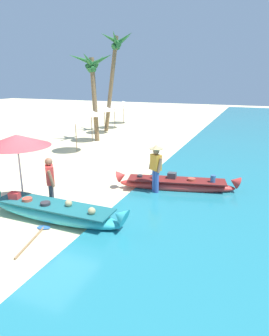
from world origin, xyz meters
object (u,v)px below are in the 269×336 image
person_vendor_hatted (156,166)px  palm_tree_leaning_seaward (92,72)px  boat_red_midground (176,184)px  person_tourist_customer (50,180)px  patio_umbrella_large (17,141)px  paddle (36,236)px  palm_tree_tall_inland (115,55)px  boat_cyan_foreground (54,211)px

person_vendor_hatted → palm_tree_leaning_seaward: (-6.43, 7.17, 3.13)m
boat_red_midground → palm_tree_leaning_seaward: palm_tree_leaning_seaward is taller
boat_red_midground → person_tourist_customer: 4.23m
patio_umbrella_large → paddle: bearing=-40.3°
person_tourist_customer → palm_tree_tall_inland: (-4.11, 12.93, 4.45)m
palm_tree_tall_inland → paddle: 16.18m
palm_tree_leaning_seaward → patio_umbrella_large: bearing=-72.6°
boat_red_midground → person_vendor_hatted: 1.12m
person_tourist_customer → palm_tree_tall_inland: size_ratio=0.23×
boat_cyan_foreground → patio_umbrella_large: bearing=163.4°
person_vendor_hatted → paddle: 4.32m
boat_red_midground → palm_tree_tall_inland: palm_tree_tall_inland is taller
boat_cyan_foreground → person_vendor_hatted: (1.97, 2.88, 0.73)m
person_tourist_customer → patio_umbrella_large: bearing=-165.1°
palm_tree_tall_inland → person_vendor_hatted: bearing=-58.2°
boat_red_midground → patio_umbrella_large: patio_umbrella_large is taller
person_vendor_hatted → patio_umbrella_large: patio_umbrella_large is taller
patio_umbrella_large → paddle: patio_umbrella_large is taller
person_tourist_customer → palm_tree_tall_inland: bearing=107.6°
palm_tree_tall_inland → boat_cyan_foreground: bearing=-71.0°
boat_cyan_foreground → palm_tree_leaning_seaward: (-4.46, 10.05, 3.86)m
boat_red_midground → boat_cyan_foreground: bearing=-126.0°
patio_umbrella_large → palm_tree_leaning_seaward: bearing=107.4°
boat_cyan_foreground → person_vendor_hatted: bearing=55.6°
person_vendor_hatted → palm_tree_leaning_seaward: 10.13m
boat_red_midground → patio_umbrella_large: (-3.98, -3.05, 1.80)m
paddle → palm_tree_tall_inland: bearing=108.3°
boat_cyan_foreground → patio_umbrella_large: (-1.45, 0.43, 1.77)m
palm_tree_leaning_seaward → paddle: palm_tree_leaning_seaward is taller
boat_red_midground → palm_tree_tall_inland: size_ratio=0.62×
person_tourist_customer → palm_tree_tall_inland: 14.28m
boat_cyan_foreground → person_vendor_hatted: size_ratio=2.57×
person_vendor_hatted → patio_umbrella_large: bearing=-144.4°
person_tourist_customer → paddle: 1.92m
palm_tree_tall_inland → palm_tree_leaning_seaward: size_ratio=1.31×
boat_red_midground → palm_tree_tall_inland: (-7.21, 10.12, 5.08)m
person_vendor_hatted → boat_cyan_foreground: bearing=-124.4°
boat_cyan_foreground → palm_tree_leaning_seaward: palm_tree_leaning_seaward is taller
boat_red_midground → paddle: boat_red_midground is taller
person_tourist_customer → paddle: (0.69, -1.58, -0.85)m
palm_tree_leaning_seaward → paddle: bearing=-67.3°
person_tourist_customer → paddle: size_ratio=1.03×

